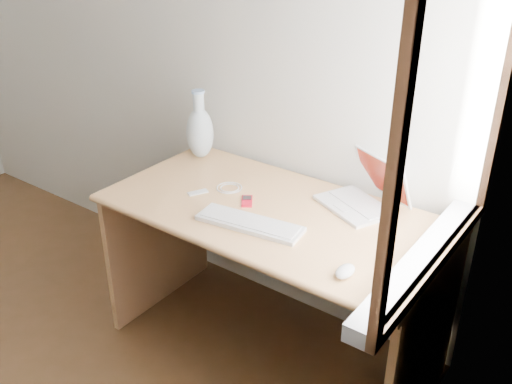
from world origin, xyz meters
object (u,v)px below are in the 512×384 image
Objects in this scene: desk at (283,245)px; vase at (200,131)px; laptop at (359,194)px; external_keyboard at (250,223)px.

vase is (-0.59, 0.15, 0.35)m from desk.
laptop is (0.26, 0.17, 0.26)m from desk.
vase is at bearing 166.00° from desk.
external_keyboard is 1.30× the size of vase.
desk is at bearing -14.00° from vase.
vase is at bearing 138.23° from external_keyboard.
laptop reaches higher than external_keyboard.
desk is 3.21× the size of external_keyboard.
vase reaches higher than desk.
laptop is 1.07× the size of vase.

